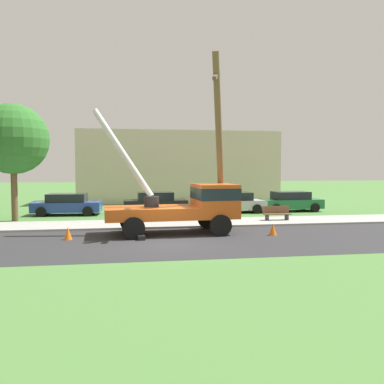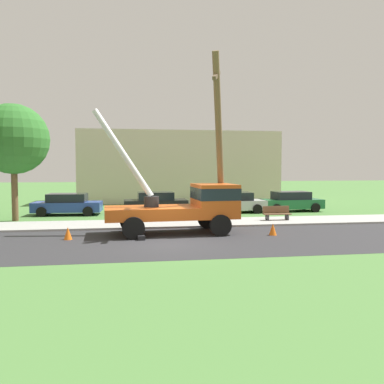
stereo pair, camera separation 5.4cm
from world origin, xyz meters
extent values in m
plane|color=#477538|center=(0.00, 12.00, 0.00)|extent=(120.00, 120.00, 0.00)
cube|color=#2B2B2D|center=(0.00, 0.00, 0.00)|extent=(80.00, 7.22, 0.01)
cube|color=#9E9E99|center=(0.00, 5.23, 0.05)|extent=(80.00, 3.23, 0.10)
cube|color=#C65119|center=(-0.64, 1.96, 1.02)|extent=(4.43, 2.65, 0.55)
cube|color=#C65119|center=(2.45, 2.14, 1.55)|extent=(2.04, 2.51, 1.60)
cube|color=#19232D|center=(2.45, 2.14, 1.90)|extent=(2.06, 2.53, 0.56)
cylinder|color=black|center=(-0.62, 1.96, 1.55)|extent=(0.70, 0.70, 0.50)
cylinder|color=silver|center=(-1.94, 2.53, 3.85)|extent=(2.95, 1.50, 4.26)
cube|color=black|center=(-1.16, 0.47, 0.10)|extent=(0.32, 0.32, 0.20)
cube|color=black|center=(-1.33, 3.37, 0.10)|extent=(0.32, 0.32, 0.20)
cylinder|color=black|center=(2.48, 0.94, 0.50)|extent=(1.00, 0.30, 1.00)
cylinder|color=black|center=(2.34, 3.33, 0.50)|extent=(1.00, 0.30, 1.00)
cylinder|color=black|center=(-1.48, 0.70, 0.50)|extent=(1.00, 0.30, 1.00)
cylinder|color=black|center=(-1.62, 3.10, 0.50)|extent=(1.00, 0.30, 1.00)
cylinder|color=brown|center=(2.79, 2.64, 4.21)|extent=(1.47, 3.37, 8.54)
cube|color=brown|center=(2.39, 1.51, 7.41)|extent=(0.74, 1.69, 0.78)
cone|color=orange|center=(4.95, 0.81, 0.28)|extent=(0.36, 0.36, 0.56)
cone|color=orange|center=(-4.32, 1.09, 0.28)|extent=(0.36, 0.36, 0.56)
cube|color=#263F99|center=(-5.69, 10.59, 0.55)|extent=(4.50, 2.05, 0.65)
cube|color=black|center=(-5.69, 10.59, 1.15)|extent=(2.56, 1.80, 0.55)
cylinder|color=black|center=(-4.30, 9.61, 0.32)|extent=(0.64, 0.22, 0.64)
cylinder|color=black|center=(-4.19, 11.41, 0.32)|extent=(0.64, 0.22, 0.64)
cylinder|color=black|center=(-7.20, 9.78, 0.32)|extent=(0.64, 0.22, 0.64)
cylinder|color=black|center=(-7.09, 11.58, 0.32)|extent=(0.64, 0.22, 0.64)
cube|color=black|center=(0.20, 11.36, 0.55)|extent=(4.44, 1.90, 0.65)
cube|color=black|center=(0.20, 11.36, 1.15)|extent=(2.50, 1.71, 0.55)
cylinder|color=black|center=(1.67, 10.49, 0.32)|extent=(0.64, 0.22, 0.64)
cylinder|color=black|center=(1.63, 12.29, 0.32)|extent=(0.64, 0.22, 0.64)
cylinder|color=black|center=(-1.23, 10.42, 0.32)|extent=(0.64, 0.22, 0.64)
cylinder|color=black|center=(-1.28, 12.22, 0.32)|extent=(0.64, 0.22, 0.64)
cube|color=#B7B7BF|center=(5.55, 10.26, 0.55)|extent=(4.41, 1.81, 0.65)
cube|color=black|center=(5.55, 10.26, 1.15)|extent=(2.47, 1.66, 0.55)
cylinder|color=black|center=(7.00, 9.35, 0.32)|extent=(0.64, 0.22, 0.64)
cylinder|color=black|center=(7.01, 11.15, 0.32)|extent=(0.64, 0.22, 0.64)
cylinder|color=black|center=(4.10, 9.36, 0.32)|extent=(0.64, 0.22, 0.64)
cylinder|color=black|center=(4.10, 11.16, 0.32)|extent=(0.64, 0.22, 0.64)
cube|color=#1E6638|center=(9.84, 10.41, 0.55)|extent=(4.46, 1.96, 0.65)
cube|color=black|center=(9.84, 10.41, 1.15)|extent=(2.52, 1.75, 0.55)
cylinder|color=black|center=(11.33, 9.56, 0.32)|extent=(0.64, 0.22, 0.64)
cylinder|color=black|center=(11.26, 11.36, 0.32)|extent=(0.64, 0.22, 0.64)
cylinder|color=black|center=(8.42, 9.45, 0.32)|extent=(0.64, 0.22, 0.64)
cylinder|color=black|center=(8.36, 11.25, 0.32)|extent=(0.64, 0.22, 0.64)
cube|color=brown|center=(6.84, 5.23, 0.45)|extent=(1.60, 0.44, 0.06)
cube|color=brown|center=(6.84, 5.43, 0.70)|extent=(1.60, 0.06, 0.40)
cube|color=#333338|center=(6.24, 5.23, 0.23)|extent=(0.10, 0.40, 0.45)
cube|color=#333338|center=(7.44, 5.23, 0.23)|extent=(0.10, 0.40, 0.45)
cylinder|color=brown|center=(-8.30, 7.98, 2.25)|extent=(0.36, 0.36, 4.49)
sphere|color=#2D6B28|center=(-8.30, 7.98, 4.81)|extent=(4.11, 4.11, 4.11)
cube|color=beige|center=(2.99, 20.76, 3.20)|extent=(18.00, 6.00, 6.40)
camera|label=1|loc=(-1.74, -17.02, 3.17)|focal=37.77mm
camera|label=2|loc=(-1.68, -17.03, 3.17)|focal=37.77mm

